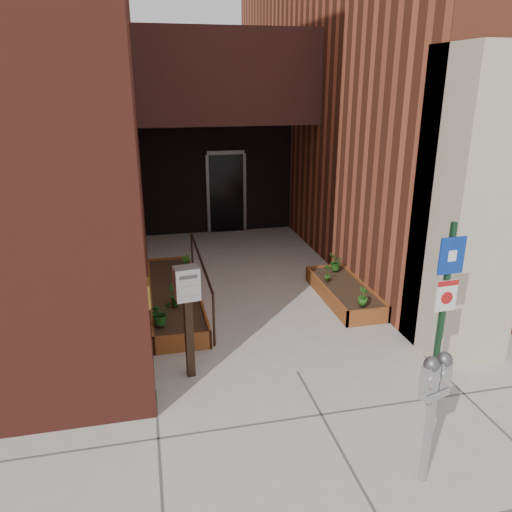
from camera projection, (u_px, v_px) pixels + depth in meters
ground at (297, 372)px, 7.13m from camera, size 80.00×80.00×0.00m
architecture at (209, 34)px, 11.78m from camera, size 20.00×14.60×10.00m
planter_left at (175, 297)px, 9.24m from camera, size 0.90×3.60×0.30m
planter_right at (344, 293)px, 9.44m from camera, size 0.80×2.20×0.30m
handrail at (201, 265)px, 9.10m from camera, size 0.04×3.34×0.90m
parking_meter at (435, 385)px, 4.81m from camera, size 0.35×0.21×1.49m
sign_post at (445, 299)px, 5.87m from camera, size 0.33×0.09×2.44m
payment_dropbox at (187, 299)px, 6.66m from camera, size 0.35×0.28×1.63m
shrub_left_a at (160, 313)px, 7.81m from camera, size 0.48×0.48×0.39m
shrub_left_b at (174, 294)px, 8.49m from camera, size 0.30×0.30×0.39m
shrub_left_c at (187, 268)px, 9.67m from camera, size 0.30×0.30×0.39m
shrub_left_d at (186, 263)px, 9.97m from camera, size 0.27×0.27×0.36m
shrub_right_a at (363, 296)px, 8.49m from camera, size 0.26×0.26×0.32m
shrub_right_b at (328, 272)px, 9.52m from camera, size 0.25×0.25×0.35m
shrub_right_c at (336, 262)px, 10.05m from camera, size 0.43×0.43×0.35m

